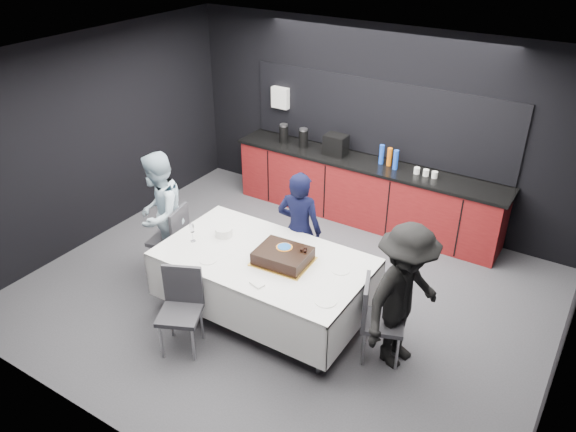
% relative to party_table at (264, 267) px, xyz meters
% --- Properties ---
extents(ground, '(6.00, 6.00, 0.00)m').
position_rel_party_table_xyz_m(ground, '(0.00, 0.40, -0.64)').
color(ground, '#45454A').
rests_on(ground, ground).
extents(room_shell, '(6.04, 5.04, 2.82)m').
position_rel_party_table_xyz_m(room_shell, '(0.00, 0.40, 1.22)').
color(room_shell, white).
rests_on(room_shell, ground).
extents(kitchenette, '(4.10, 0.64, 2.05)m').
position_rel_party_table_xyz_m(kitchenette, '(-0.02, 2.62, -0.10)').
color(kitchenette, maroon).
rests_on(kitchenette, ground).
extents(party_table, '(2.32, 1.32, 0.78)m').
position_rel_party_table_xyz_m(party_table, '(0.00, 0.00, 0.00)').
color(party_table, '#99999E').
rests_on(party_table, ground).
extents(cake_assembly, '(0.63, 0.53, 0.18)m').
position_rel_party_table_xyz_m(cake_assembly, '(0.24, 0.02, 0.21)').
color(cake_assembly, gold).
rests_on(cake_assembly, party_table).
extents(plate_stack, '(0.20, 0.20, 0.10)m').
position_rel_party_table_xyz_m(plate_stack, '(-0.64, 0.11, 0.19)').
color(plate_stack, white).
rests_on(plate_stack, party_table).
extents(loose_plate_near, '(0.20, 0.20, 0.01)m').
position_rel_party_table_xyz_m(loose_plate_near, '(-0.47, -0.38, 0.14)').
color(loose_plate_near, white).
rests_on(loose_plate_near, party_table).
extents(loose_plate_right_a, '(0.20, 0.20, 0.01)m').
position_rel_party_table_xyz_m(loose_plate_right_a, '(0.84, 0.21, 0.14)').
color(loose_plate_right_a, white).
rests_on(loose_plate_right_a, party_table).
extents(loose_plate_right_b, '(0.22, 0.22, 0.01)m').
position_rel_party_table_xyz_m(loose_plate_right_b, '(0.96, -0.33, 0.14)').
color(loose_plate_right_b, white).
rests_on(loose_plate_right_b, party_table).
extents(loose_plate_far, '(0.18, 0.18, 0.01)m').
position_rel_party_table_xyz_m(loose_plate_far, '(-0.03, 0.38, 0.14)').
color(loose_plate_far, white).
rests_on(loose_plate_far, party_table).
extents(fork_pile, '(0.17, 0.13, 0.02)m').
position_rel_party_table_xyz_m(fork_pile, '(0.24, -0.47, 0.15)').
color(fork_pile, white).
rests_on(fork_pile, party_table).
extents(champagne_flute, '(0.06, 0.06, 0.22)m').
position_rel_party_table_xyz_m(champagne_flute, '(-0.87, -0.17, 0.30)').
color(champagne_flute, white).
rests_on(champagne_flute, party_table).
extents(chair_left, '(0.50, 0.50, 0.92)m').
position_rel_party_table_xyz_m(chair_left, '(-1.45, 0.10, -0.11)').
color(chair_left, '#313137').
rests_on(chair_left, ground).
extents(chair_right, '(0.54, 0.54, 0.92)m').
position_rel_party_table_xyz_m(chair_right, '(1.35, 0.02, -0.11)').
color(chair_right, '#313137').
rests_on(chair_right, ground).
extents(chair_near, '(0.56, 0.56, 0.92)m').
position_rel_party_table_xyz_m(chair_near, '(-0.44, -0.88, -0.11)').
color(chair_near, '#313137').
rests_on(chair_near, ground).
extents(person_center, '(0.61, 0.46, 1.51)m').
position_rel_party_table_xyz_m(person_center, '(0.02, 0.73, 0.11)').
color(person_center, black).
rests_on(person_center, ground).
extents(person_left, '(0.84, 0.94, 1.61)m').
position_rel_party_table_xyz_m(person_left, '(-1.60, 0.06, 0.16)').
color(person_left, silver).
rests_on(person_left, ground).
extents(person_right, '(0.84, 1.16, 1.61)m').
position_rel_party_table_xyz_m(person_right, '(1.59, 0.10, 0.16)').
color(person_right, black).
rests_on(person_right, ground).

